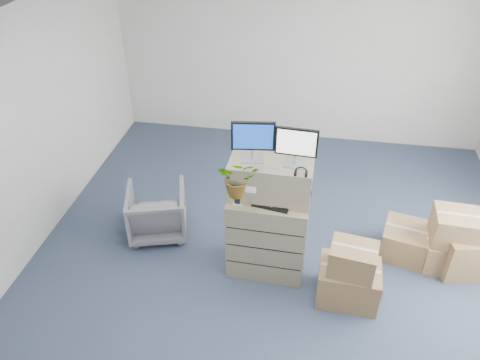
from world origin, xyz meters
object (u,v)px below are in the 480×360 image
(water_bottle, at_px, (276,188))
(office_chair, at_px, (157,209))
(monitor_right, at_px, (296,145))
(monitor_left, at_px, (253,139))
(filing_cabinet_lower, at_px, (267,234))
(keyboard, at_px, (269,204))
(potted_plant, at_px, (239,181))

(water_bottle, bearing_deg, office_chair, 166.86)
(monitor_right, distance_m, water_bottle, 0.58)
(monitor_left, height_order, monitor_right, monitor_left)
(filing_cabinet_lower, xyz_separation_m, keyboard, (0.02, -0.10, 0.52))
(monitor_left, xyz_separation_m, keyboard, (0.21, -0.17, -0.67))
(filing_cabinet_lower, height_order, office_chair, filing_cabinet_lower)
(keyboard, distance_m, potted_plant, 0.41)
(water_bottle, relative_size, office_chair, 0.34)
(monitor_right, distance_m, keyboard, 0.72)
(keyboard, bearing_deg, filing_cabinet_lower, 109.42)
(monitor_right, distance_m, potted_plant, 0.71)
(filing_cabinet_lower, relative_size, potted_plant, 2.15)
(monitor_right, height_order, keyboard, monitor_right)
(filing_cabinet_lower, relative_size, monitor_left, 2.29)
(filing_cabinet_lower, relative_size, monitor_right, 2.37)
(potted_plant, bearing_deg, keyboard, -3.32)
(monitor_left, xyz_separation_m, monitor_right, (0.44, -0.03, -0.01))
(potted_plant, bearing_deg, monitor_right, 12.11)
(filing_cabinet_lower, distance_m, monitor_left, 1.22)
(monitor_right, bearing_deg, water_bottle, -176.78)
(filing_cabinet_lower, height_order, water_bottle, water_bottle)
(filing_cabinet_lower, xyz_separation_m, monitor_left, (-0.20, 0.07, 1.20))
(filing_cabinet_lower, bearing_deg, water_bottle, 31.57)
(monitor_left, distance_m, potted_plant, 0.48)
(monitor_left, xyz_separation_m, potted_plant, (-0.12, -0.15, -0.43))
(keyboard, distance_m, office_chair, 1.70)
(water_bottle, bearing_deg, potted_plant, -162.31)
(monitor_right, relative_size, office_chair, 0.59)
(keyboard, xyz_separation_m, water_bottle, (0.05, 0.14, 0.11))
(potted_plant, bearing_deg, water_bottle, 17.69)
(monitor_right, xyz_separation_m, office_chair, (-1.71, 0.36, -1.33))
(potted_plant, bearing_deg, office_chair, 157.27)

